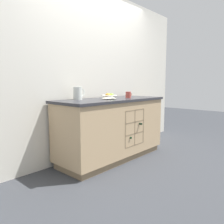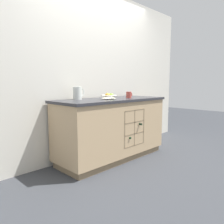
{
  "view_description": "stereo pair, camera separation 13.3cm",
  "coord_description": "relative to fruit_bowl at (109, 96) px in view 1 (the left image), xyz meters",
  "views": [
    {
      "loc": [
        -2.34,
        -2.14,
        1.11
      ],
      "look_at": [
        0.0,
        0.0,
        0.7
      ],
      "focal_mm": 35.0,
      "sensor_mm": 36.0,
      "label": 1
    },
    {
      "loc": [
        -2.25,
        -2.23,
        1.11
      ],
      "look_at": [
        0.0,
        0.0,
        0.7
      ],
      "focal_mm": 35.0,
      "sensor_mm": 36.0,
      "label": 2
    }
  ],
  "objects": [
    {
      "name": "back_wall",
      "position": [
        0.11,
        0.43,
        0.34
      ],
      "size": [
        4.4,
        0.06,
        2.55
      ],
      "primitive_type": "cube",
      "color": "silver",
      "rests_on": "ground_plane"
    },
    {
      "name": "white_pitcher",
      "position": [
        -0.36,
        0.24,
        0.05
      ],
      "size": [
        0.18,
        0.12,
        0.17
      ],
      "color": "silver",
      "rests_on": "kitchen_island"
    },
    {
      "name": "ceramic_mug",
      "position": [
        0.41,
        -0.02,
        0.01
      ],
      "size": [
        0.12,
        0.08,
        0.09
      ],
      "color": "#B7473D",
      "rests_on": "kitchen_island"
    },
    {
      "name": "kitchen_island",
      "position": [
        0.11,
        0.04,
        -0.48
      ],
      "size": [
        1.75,
        0.7,
        0.89
      ],
      "color": "#8B7354",
      "rests_on": "ground_plane"
    },
    {
      "name": "fruit_bowl",
      "position": [
        0.0,
        0.0,
        0.0
      ],
      "size": [
        0.22,
        0.22,
        0.09
      ],
      "color": "silver",
      "rests_on": "kitchen_island"
    },
    {
      "name": "ground_plane",
      "position": [
        0.11,
        0.05,
        -0.93
      ],
      "size": [
        14.0,
        14.0,
        0.0
      ],
      "primitive_type": "plane",
      "color": "#383A3F"
    }
  ]
}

